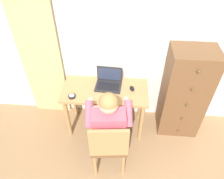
{
  "coord_description": "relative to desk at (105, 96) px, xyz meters",
  "views": [
    {
      "loc": [
        -0.24,
        -0.2,
        2.6
      ],
      "look_at": [
        -0.39,
        1.77,
        0.82
      ],
      "focal_mm": 34.23,
      "sensor_mm": 36.0,
      "label": 1
    }
  ],
  "objects": [
    {
      "name": "desk_clock",
      "position": [
        -0.4,
        -0.17,
        0.14
      ],
      "size": [
        0.09,
        0.09,
        0.03
      ],
      "color": "black",
      "rests_on": "desk"
    },
    {
      "name": "computer_mouse",
      "position": [
        0.35,
        0.03,
        0.14
      ],
      "size": [
        0.08,
        0.11,
        0.03
      ],
      "primitive_type": "ellipsoid",
      "rotation": [
        0.0,
        0.0,
        0.22
      ],
      "color": "black",
      "rests_on": "desk"
    },
    {
      "name": "chair",
      "position": [
        0.11,
        -0.67,
        -0.1
      ],
      "size": [
        0.46,
        0.44,
        0.89
      ],
      "color": "brown",
      "rests_on": "ground_plane"
    },
    {
      "name": "laptop",
      "position": [
        0.04,
        0.1,
        0.18
      ],
      "size": [
        0.36,
        0.27,
        0.24
      ],
      "color": "#232326",
      "rests_on": "desk"
    },
    {
      "name": "dresser",
      "position": [
        1.05,
        0.07,
        0.06
      ],
      "size": [
        0.55,
        0.44,
        1.33
      ],
      "color": "brown",
      "rests_on": "ground_plane"
    },
    {
      "name": "curtain_panel",
      "position": [
        -0.89,
        0.26,
        0.49
      ],
      "size": [
        0.55,
        0.03,
        2.18
      ],
      "primitive_type": "cube",
      "color": "#CCB77A",
      "rests_on": "ground_plane"
    },
    {
      "name": "person_seated",
      "position": [
        0.09,
        -0.49,
        0.08
      ],
      "size": [
        0.56,
        0.61,
        1.21
      ],
      "color": "#6B84AD",
      "rests_on": "ground_plane"
    },
    {
      "name": "wall_back",
      "position": [
        0.49,
        0.33,
        0.65
      ],
      "size": [
        4.8,
        0.05,
        2.5
      ],
      "primitive_type": "cube",
      "color": "silver",
      "rests_on": "ground_plane"
    },
    {
      "name": "desk",
      "position": [
        0.0,
        0.0,
        0.0
      ],
      "size": [
        1.12,
        0.53,
        0.72
      ],
      "color": "tan",
      "rests_on": "ground_plane"
    }
  ]
}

